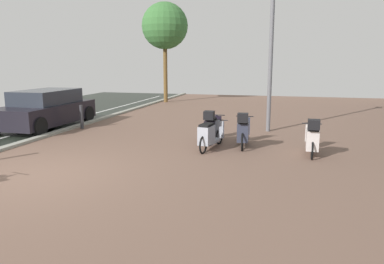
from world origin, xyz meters
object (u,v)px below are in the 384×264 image
Objects in this scene: scooter_near at (209,135)px; lamp_post at (272,34)px; scooter_far at (243,131)px; parked_car_near at (46,109)px; scooter_extra at (212,127)px; bollard_far at (82,117)px; street_tree at (165,26)px; scooter_mid at (312,138)px.

lamp_post reaches higher than scooter_near.
parked_car_near is (-7.36, 1.47, 0.19)m from scooter_far.
scooter_extra reaches higher than bollard_far.
parked_car_near is 0.71× the size of street_tree.
street_tree reaches higher than scooter_extra.
scooter_near is at bearing -113.55° from lamp_post.
parked_car_near is (-6.51, 2.00, 0.26)m from scooter_near.
lamp_post reaches higher than scooter_mid.
bollard_far is (1.43, 0.04, -0.23)m from parked_car_near.
bollard_far is (-5.94, 1.51, -0.05)m from scooter_far.
scooter_mid is 14.10m from street_tree.
parked_car_near is 10.05m from street_tree.
lamp_post is (0.54, 2.67, 2.79)m from scooter_far.
street_tree is 6.76× the size of bollard_far.
scooter_extra is (-0.97, 0.36, -0.01)m from scooter_far.
scooter_mid reaches higher than bollard_far.
scooter_far is at bearing -101.45° from lamp_post.
scooter_mid is 1.04× the size of scooter_extra.
scooter_far is 0.44× the size of parked_car_near.
scooter_far is (0.85, 0.53, 0.07)m from scooter_near.
scooter_mid is at bearing -16.84° from scooter_extra.
scooter_mid is at bearing -14.87° from scooter_far.
scooter_near is 6.82m from parked_car_near.
bollard_far is (-7.75, 1.99, -0.03)m from scooter_mid.
lamp_post reaches higher than parked_car_near.
lamp_post is 1.03× the size of street_tree.
street_tree is at bearing 118.73° from scooter_far.
scooter_extra reaches higher than scooter_mid.
scooter_near is 4.51m from lamp_post.
lamp_post is (1.51, 2.31, 2.80)m from scooter_extra.
scooter_mid is 1.87m from scooter_far.
lamp_post is at bearing 78.55° from scooter_far.
scooter_near is 2.66m from scooter_mid.
parked_car_near is at bearing -171.39° from lamp_post.
street_tree is (-5.01, 11.22, 3.95)m from scooter_near.
street_tree is (-7.67, 11.18, 3.89)m from scooter_mid.
street_tree is at bearing 80.76° from parked_car_near.
parked_car_near is 8.41m from lamp_post.
parked_car_near is 4.82× the size of bollard_far.
parked_car_near is 0.69× the size of lamp_post.
scooter_near is at bearing -179.01° from scooter_mid.
lamp_post is at bearing 56.80° from scooter_extra.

